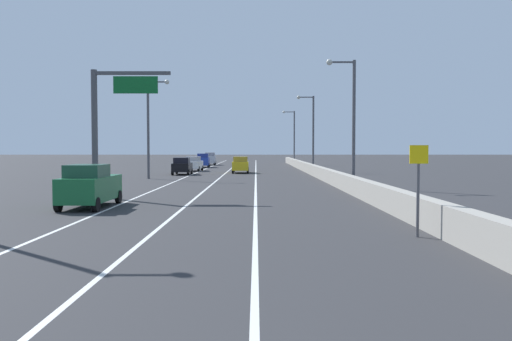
{
  "coord_description": "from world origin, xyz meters",
  "views": [
    {
      "loc": [
        1.52,
        -2.55,
        2.91
      ],
      "look_at": [
        1.47,
        40.04,
        1.05
      ],
      "focal_mm": 36.3,
      "sensor_mm": 36.0,
      "label": 1
    }
  ],
  "objects_px": {
    "car_silver_1": "(211,159)",
    "car_green_4": "(91,186)",
    "speed_advisory_sign": "(419,183)",
    "lamp_post_right_fourth": "(293,134)",
    "car_yellow_2": "(241,165)",
    "car_blue_5": "(204,161)",
    "overhead_sign_gantry": "(108,117)",
    "lamp_post_left_mid": "(152,122)",
    "lamp_post_right_third": "(312,128)",
    "car_white_3": "(195,164)",
    "car_black_0": "(183,166)",
    "lamp_post_right_second": "(351,114)"
  },
  "relations": [
    {
      "from": "car_silver_1",
      "to": "car_green_4",
      "type": "relative_size",
      "value": 0.96
    },
    {
      "from": "speed_advisory_sign",
      "to": "lamp_post_right_fourth",
      "type": "relative_size",
      "value": 0.32
    },
    {
      "from": "car_yellow_2",
      "to": "car_blue_5",
      "type": "xyz_separation_m",
      "value": [
        -6.12,
        17.32,
        0.08
      ]
    },
    {
      "from": "overhead_sign_gantry",
      "to": "car_silver_1",
      "type": "relative_size",
      "value": 1.66
    },
    {
      "from": "car_green_4",
      "to": "lamp_post_left_mid",
      "type": "bearing_deg",
      "value": 94.26
    },
    {
      "from": "lamp_post_right_fourth",
      "to": "lamp_post_left_mid",
      "type": "xyz_separation_m",
      "value": [
        -16.18,
        -40.32,
        0.0
      ]
    },
    {
      "from": "car_silver_1",
      "to": "lamp_post_right_third",
      "type": "bearing_deg",
      "value": -59.77
    },
    {
      "from": "speed_advisory_sign",
      "to": "lamp_post_right_fourth",
      "type": "bearing_deg",
      "value": 89.18
    },
    {
      "from": "lamp_post_right_third",
      "to": "car_white_3",
      "type": "height_order",
      "value": "lamp_post_right_third"
    },
    {
      "from": "lamp_post_right_third",
      "to": "car_blue_5",
      "type": "relative_size",
      "value": 2.27
    },
    {
      "from": "lamp_post_right_third",
      "to": "car_silver_1",
      "type": "bearing_deg",
      "value": 120.23
    },
    {
      "from": "speed_advisory_sign",
      "to": "car_blue_5",
      "type": "relative_size",
      "value": 0.73
    },
    {
      "from": "car_silver_1",
      "to": "car_white_3",
      "type": "bearing_deg",
      "value": -90.07
    },
    {
      "from": "overhead_sign_gantry",
      "to": "lamp_post_right_fourth",
      "type": "distance_m",
      "value": 60.42
    },
    {
      "from": "overhead_sign_gantry",
      "to": "speed_advisory_sign",
      "type": "bearing_deg",
      "value": -44.46
    },
    {
      "from": "car_silver_1",
      "to": "car_black_0",
      "type": "bearing_deg",
      "value": -90.46
    },
    {
      "from": "lamp_post_right_third",
      "to": "lamp_post_left_mid",
      "type": "distance_m",
      "value": 22.1
    },
    {
      "from": "lamp_post_right_second",
      "to": "lamp_post_right_third",
      "type": "relative_size",
      "value": 1.0
    },
    {
      "from": "lamp_post_right_second",
      "to": "car_yellow_2",
      "type": "height_order",
      "value": "lamp_post_right_second"
    },
    {
      "from": "car_blue_5",
      "to": "car_black_0",
      "type": "bearing_deg",
      "value": -90.42
    },
    {
      "from": "overhead_sign_gantry",
      "to": "car_silver_1",
      "type": "xyz_separation_m",
      "value": [
        0.97,
        57.72,
        -3.66
      ]
    },
    {
      "from": "speed_advisory_sign",
      "to": "car_black_0",
      "type": "height_order",
      "value": "speed_advisory_sign"
    },
    {
      "from": "car_green_4",
      "to": "car_yellow_2",
      "type": "bearing_deg",
      "value": 79.73
    },
    {
      "from": "car_black_0",
      "to": "car_white_3",
      "type": "xyz_separation_m",
      "value": [
        0.23,
        8.73,
        -0.01
      ]
    },
    {
      "from": "car_white_3",
      "to": "lamp_post_right_second",
      "type": "bearing_deg",
      "value": -62.0
    },
    {
      "from": "lamp_post_right_fourth",
      "to": "car_black_0",
      "type": "relative_size",
      "value": 2.24
    },
    {
      "from": "overhead_sign_gantry",
      "to": "lamp_post_right_third",
      "type": "bearing_deg",
      "value": 64.67
    },
    {
      "from": "lamp_post_right_second",
      "to": "car_silver_1",
      "type": "height_order",
      "value": "lamp_post_right_second"
    },
    {
      "from": "car_yellow_2",
      "to": "car_black_0",
      "type": "bearing_deg",
      "value": -149.93
    },
    {
      "from": "overhead_sign_gantry",
      "to": "car_silver_1",
      "type": "bearing_deg",
      "value": 89.04
    },
    {
      "from": "overhead_sign_gantry",
      "to": "lamp_post_left_mid",
      "type": "relative_size",
      "value": 0.81
    },
    {
      "from": "lamp_post_right_second",
      "to": "lamp_post_right_fourth",
      "type": "xyz_separation_m",
      "value": [
        -0.51,
        51.47,
        0.0
      ]
    },
    {
      "from": "car_green_4",
      "to": "car_black_0",
      "type": "bearing_deg",
      "value": 89.91
    },
    {
      "from": "car_green_4",
      "to": "lamp_post_right_third",
      "type": "bearing_deg",
      "value": 68.73
    },
    {
      "from": "lamp_post_right_fourth",
      "to": "car_blue_5",
      "type": "bearing_deg",
      "value": -140.6
    },
    {
      "from": "car_black_0",
      "to": "car_white_3",
      "type": "bearing_deg",
      "value": 88.49
    },
    {
      "from": "lamp_post_right_second",
      "to": "lamp_post_right_third",
      "type": "height_order",
      "value": "same"
    },
    {
      "from": "overhead_sign_gantry",
      "to": "car_black_0",
      "type": "height_order",
      "value": "overhead_sign_gantry"
    },
    {
      "from": "speed_advisory_sign",
      "to": "car_silver_1",
      "type": "bearing_deg",
      "value": 100.37
    },
    {
      "from": "lamp_post_left_mid",
      "to": "car_silver_1",
      "type": "distance_m",
      "value": 39.83
    },
    {
      "from": "car_yellow_2",
      "to": "car_green_4",
      "type": "distance_m",
      "value": 35.42
    },
    {
      "from": "lamp_post_left_mid",
      "to": "car_silver_1",
      "type": "relative_size",
      "value": 2.06
    },
    {
      "from": "overhead_sign_gantry",
      "to": "car_yellow_2",
      "type": "bearing_deg",
      "value": 76.69
    },
    {
      "from": "overhead_sign_gantry",
      "to": "car_black_0",
      "type": "xyz_separation_m",
      "value": [
        0.71,
        25.87,
        -3.8
      ]
    },
    {
      "from": "lamp_post_right_fourth",
      "to": "car_green_4",
      "type": "distance_m",
      "value": 65.61
    },
    {
      "from": "overhead_sign_gantry",
      "to": "car_yellow_2",
      "type": "relative_size",
      "value": 1.82
    },
    {
      "from": "lamp_post_right_fourth",
      "to": "car_silver_1",
      "type": "bearing_deg",
      "value": -176.83
    },
    {
      "from": "car_white_3",
      "to": "car_green_4",
      "type": "relative_size",
      "value": 0.91
    },
    {
      "from": "lamp_post_right_fourth",
      "to": "car_white_3",
      "type": "xyz_separation_m",
      "value": [
        -14.15,
        -23.9,
        -4.47
      ]
    },
    {
      "from": "lamp_post_right_fourth",
      "to": "car_yellow_2",
      "type": "xyz_separation_m",
      "value": [
        -8.11,
        -29.01,
        -4.44
      ]
    }
  ]
}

